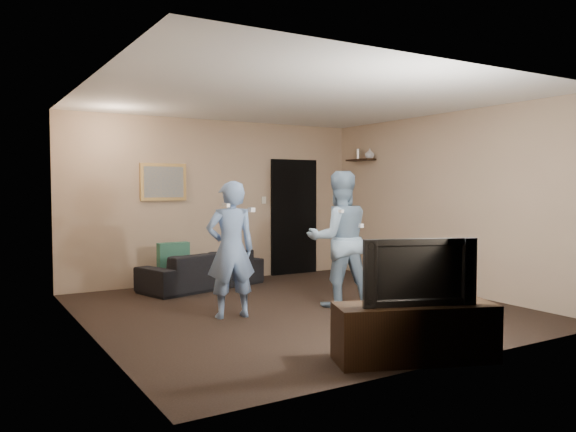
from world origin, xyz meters
TOP-DOWN VIEW (x-y plane):
  - ground at (0.00, 0.00)m, footprint 5.00×5.00m
  - ceiling at (0.00, 0.00)m, footprint 5.00×5.00m
  - wall_back at (0.00, 2.50)m, footprint 5.00×0.04m
  - wall_front at (0.00, -2.50)m, footprint 5.00×0.04m
  - wall_left at (-2.50, 0.00)m, footprint 0.04×5.00m
  - wall_right at (2.50, 0.00)m, footprint 0.04×5.00m
  - sofa at (-0.48, 1.98)m, footprint 2.03×1.24m
  - throw_pillow at (-0.92, 1.98)m, footprint 0.47×0.17m
  - painting_frame at (-0.90, 2.48)m, footprint 0.72×0.05m
  - painting_canvas at (-0.90, 2.45)m, footprint 0.62×0.01m
  - doorway at (1.45, 2.47)m, footprint 0.90×0.06m
  - light_switch at (0.85, 2.48)m, footprint 0.08×0.02m
  - wall_shelf at (2.39, 1.80)m, footprint 0.20×0.60m
  - shelf_vase at (2.39, 1.56)m, footprint 0.20×0.20m
  - shelf_figurine at (2.39, 1.87)m, footprint 0.06×0.06m
  - tv_console at (-0.23, -2.30)m, footprint 1.48×0.93m
  - television at (-0.23, -2.30)m, footprint 0.99×0.49m
  - wii_player_left at (-0.92, 0.02)m, footprint 0.63×0.52m
  - wii_player_right at (0.53, -0.13)m, footprint 0.99×0.87m

SIDE VIEW (x-z plane):
  - ground at x=0.00m, z-range 0.00..0.00m
  - tv_console at x=-0.23m, z-range 0.00..0.50m
  - sofa at x=-0.48m, z-range 0.00..0.55m
  - throw_pillow at x=-0.92m, z-range 0.25..0.71m
  - television at x=-0.23m, z-range 0.50..1.09m
  - wii_player_left at x=-0.92m, z-range 0.00..1.59m
  - wii_player_right at x=0.53m, z-range 0.00..1.73m
  - doorway at x=1.45m, z-range 0.00..2.00m
  - wall_back at x=0.00m, z-range 0.00..2.60m
  - wall_front at x=0.00m, z-range 0.00..2.60m
  - wall_left at x=-2.50m, z-range 0.00..2.60m
  - wall_right at x=2.50m, z-range 0.00..2.60m
  - light_switch at x=0.85m, z-range 1.24..1.36m
  - painting_frame at x=-0.90m, z-range 1.32..1.89m
  - painting_canvas at x=-0.90m, z-range 1.37..1.83m
  - wall_shelf at x=2.39m, z-range 1.98..2.00m
  - shelf_vase at x=2.39m, z-range 2.00..2.17m
  - shelf_figurine at x=2.39m, z-range 2.00..2.18m
  - ceiling at x=0.00m, z-range 2.58..2.62m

